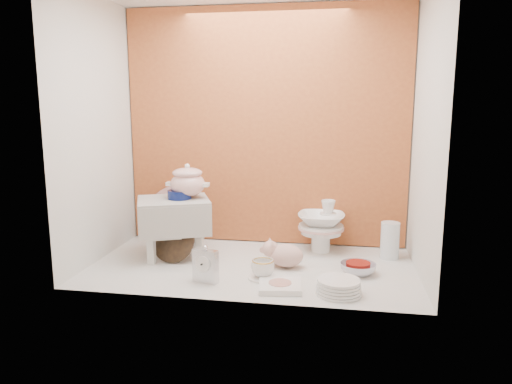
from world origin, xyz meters
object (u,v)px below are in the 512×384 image
Objects in this scene: porcelain_tower at (321,226)px; step_stool at (174,228)px; plush_pig at (286,255)px; blue_white_vase at (183,228)px; floral_platter at (176,213)px; mantel_clock at (205,264)px; gold_rim_teacup at (263,268)px; soup_tureen at (188,181)px; dinner_plate_stack at (339,286)px; crystal_bowl at (358,269)px.

step_stool is at bearing -164.41° from porcelain_tower.
blue_white_vase is at bearing 179.26° from plush_pig.
floral_platter is 1.68× the size of blue_white_vase.
porcelain_tower reaches higher than mantel_clock.
plush_pig reaches higher than gold_rim_teacup.
soup_tureen is 0.73m from plush_pig.
floral_platter is at bearing 173.95° from porcelain_tower.
crystal_bowl is at bearing 70.92° from dinner_plate_stack.
porcelain_tower is (0.56, 0.63, 0.07)m from mantel_clock.
step_stool is 2.12× the size of mantel_clock.
step_stool is at bearing 153.48° from gold_rim_teacup.
porcelain_tower is (0.88, 0.00, 0.05)m from blue_white_vase.
crystal_bowl is 0.58× the size of porcelain_tower.
dinner_plate_stack is at bearing -24.80° from plush_pig.
plush_pig is 0.44m from dinner_plate_stack.
crystal_bowl is (0.49, 0.15, -0.03)m from gold_rim_teacup.
crystal_bowl is at bearing -22.04° from floral_platter.
porcelain_tower is at bearing -6.93° from step_stool.
blue_white_vase is at bearing 133.80° from mantel_clock.
mantel_clock is (0.40, -0.73, -0.09)m from floral_platter.
plush_pig reaches higher than dinner_plate_stack.
dinner_plate_stack is (0.67, -0.04, -0.06)m from mantel_clock.
blue_white_vase is 1.16m from crystal_bowl.
crystal_bowl is at bearing 17.53° from gold_rim_teacup.
blue_white_vase reaches higher than gold_rim_teacup.
crystal_bowl is at bearing 18.73° from plush_pig.
mantel_clock is at bearing -117.98° from plush_pig.
dinner_plate_stack is (0.89, -0.48, -0.41)m from soup_tureen.
gold_rim_teacup is at bearing 160.13° from dinner_plate_stack.
blue_white_vase is (-0.02, 0.24, -0.07)m from step_stool.
gold_rim_teacup is at bearing -117.79° from porcelain_tower.
gold_rim_teacup is at bearing -49.05° from step_stool.
blue_white_vase is 0.78m from plush_pig.
floral_platter is 1.33m from dinner_plate_stack.
dinner_plate_stack is 0.31m from crystal_bowl.
floral_platter reaches higher than step_stool.
step_stool is 1.87× the size of blue_white_vase.
soup_tureen reaches higher than crystal_bowl.
plush_pig is (0.38, 0.29, -0.02)m from mantel_clock.
floral_platter reaches higher than dinner_plate_stack.
soup_tureen is at bearing -168.66° from plush_pig.
soup_tureen is 0.72m from gold_rim_teacup.
gold_rim_teacup is 0.61m from porcelain_tower.
gold_rim_teacup reaches higher than dinner_plate_stack.
step_stool reaches higher than porcelain_tower.
step_stool reaches higher than dinner_plate_stack.
porcelain_tower reaches higher than crystal_bowl.
blue_white_vase is 0.67× the size of porcelain_tower.
dinner_plate_stack is (0.97, -0.43, -0.14)m from step_stool.
dinner_plate_stack is (0.29, -0.33, -0.03)m from plush_pig.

